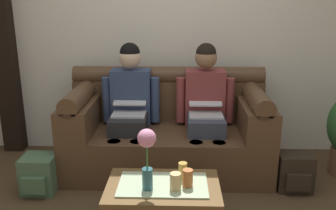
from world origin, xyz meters
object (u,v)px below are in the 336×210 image
(cup_near_left, at_px, (183,171))
(backpack_right, at_px, (295,172))
(couch, at_px, (168,131))
(coffee_table, at_px, (163,191))
(flower_vase, at_px, (147,150))
(cup_far_center, at_px, (188,178))
(cup_near_right, at_px, (175,181))
(person_right, at_px, (205,104))
(backpack_left, at_px, (39,174))
(person_left, at_px, (130,103))

(cup_near_left, bearing_deg, backpack_right, 28.21)
(couch, height_order, coffee_table, couch)
(flower_vase, xyz_separation_m, cup_far_center, (0.28, 0.05, -0.22))
(backpack_right, bearing_deg, cup_near_right, -146.49)
(cup_near_left, bearing_deg, cup_far_center, -73.00)
(flower_vase, height_order, cup_near_left, flower_vase)
(person_right, xyz_separation_m, backpack_left, (-1.45, -0.53, -0.50))
(backpack_right, relative_size, backpack_left, 1.02)
(cup_near_left, height_order, cup_far_center, same)
(person_left, height_order, backpack_left, person_left)
(flower_vase, distance_m, cup_near_right, 0.30)
(couch, height_order, person_right, person_right)
(cup_near_right, distance_m, cup_far_center, 0.10)
(backpack_right, bearing_deg, coffee_table, -151.42)
(person_right, bearing_deg, backpack_left, -160.03)
(cup_near_right, xyz_separation_m, cup_far_center, (0.08, 0.05, 0.00))
(person_right, bearing_deg, cup_far_center, -99.94)
(cup_near_left, distance_m, backpack_right, 1.15)
(person_left, distance_m, cup_far_center, 1.22)
(cup_far_center, xyz_separation_m, backpack_left, (-1.27, 0.54, -0.27))
(backpack_left, bearing_deg, cup_far_center, -23.07)
(person_left, relative_size, person_right, 1.00)
(couch, distance_m, backpack_left, 1.23)
(cup_near_right, distance_m, backpack_right, 1.27)
(coffee_table, height_order, cup_near_left, cup_near_left)
(couch, bearing_deg, coffee_table, -90.00)
(couch, bearing_deg, backpack_left, -154.13)
(flower_vase, height_order, cup_near_right, flower_vase)
(person_left, distance_m, coffee_table, 1.16)
(person_right, distance_m, cup_near_right, 1.17)
(couch, xyz_separation_m, cup_near_left, (0.14, -0.96, 0.05))
(backpack_right, bearing_deg, cup_far_center, -146.10)
(backpack_right, distance_m, backpack_left, 2.22)
(couch, distance_m, cup_near_right, 1.12)
(person_left, bearing_deg, cup_far_center, -63.43)
(coffee_table, relative_size, backpack_right, 2.42)
(person_right, height_order, backpack_left, person_right)
(cup_near_right, bearing_deg, couch, 94.55)
(coffee_table, xyz_separation_m, cup_far_center, (0.17, -0.03, 0.12))
(cup_near_left, bearing_deg, flower_vase, -147.03)
(couch, distance_m, cup_far_center, 1.08)
(cup_near_left, distance_m, cup_near_right, 0.17)
(person_left, relative_size, cup_near_right, 10.17)
(couch, relative_size, backpack_left, 5.86)
(flower_vase, xyz_separation_m, backpack_left, (-0.99, 0.59, -0.49))
(flower_vase, bearing_deg, cup_far_center, 9.56)
(coffee_table, distance_m, cup_far_center, 0.21)
(person_right, xyz_separation_m, cup_near_right, (-0.27, -1.11, -0.23))
(person_left, height_order, person_right, same)
(cup_far_center, height_order, backpack_right, cup_far_center)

